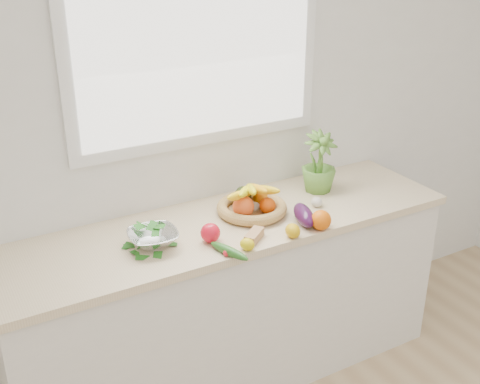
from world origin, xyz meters
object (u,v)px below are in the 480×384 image
fruit_basket (251,204)px  potted_herb (319,163)px  cucumber (229,251)px  colander_with_spinach (153,234)px  eggplant (304,215)px  apple (210,233)px

fruit_basket → potted_herb: bearing=8.4°
cucumber → colander_with_spinach: size_ratio=0.91×
cucumber → colander_with_spinach: bearing=137.2°
potted_herb → cucumber: bearing=-153.4°
eggplant → potted_herb: 0.41m
colander_with_spinach → fruit_basket: bearing=7.3°
apple → potted_herb: bearing=16.5°
cucumber → colander_with_spinach: (-0.25, 0.23, 0.04)m
apple → potted_herb: (0.75, 0.22, 0.11)m
eggplant → fruit_basket: size_ratio=0.47×
apple → cucumber: size_ratio=0.41×
eggplant → cucumber: size_ratio=0.97×
potted_herb → fruit_basket: 0.46m
cucumber → potted_herb: bearing=26.6°
fruit_basket → cucumber: bearing=-133.7°
cucumber → colander_with_spinach: 0.34m
apple → eggplant: bearing=-6.6°
eggplant → colander_with_spinach: 0.72m
apple → eggplant: apple is taller
colander_with_spinach → eggplant: bearing=-11.4°
eggplant → potted_herb: (0.28, 0.28, 0.11)m
apple → cucumber: apple is taller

